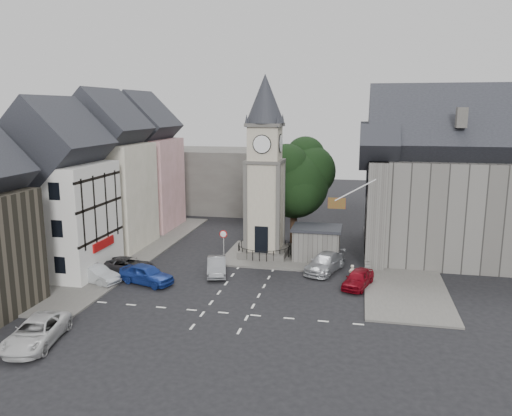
% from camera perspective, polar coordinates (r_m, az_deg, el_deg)
% --- Properties ---
extents(ground, '(120.00, 120.00, 0.00)m').
position_cam_1_polar(ground, '(38.77, -1.27, -8.77)').
color(ground, black).
rests_on(ground, ground).
extents(pavement_west, '(6.00, 30.00, 0.14)m').
position_cam_1_polar(pavement_west, '(48.23, -14.28, -4.97)').
color(pavement_west, '#595651').
rests_on(pavement_west, ground).
extents(pavement_east, '(6.00, 26.00, 0.14)m').
position_cam_1_polar(pavement_east, '(45.58, 16.06, -6.03)').
color(pavement_east, '#595651').
rests_on(pavement_east, ground).
extents(central_island, '(10.00, 8.00, 0.16)m').
position_cam_1_polar(central_island, '(45.93, 2.83, -5.44)').
color(central_island, '#595651').
rests_on(central_island, ground).
extents(road_markings, '(20.00, 8.00, 0.01)m').
position_cam_1_polar(road_markings, '(33.81, -3.43, -11.88)').
color(road_markings, silver).
rests_on(road_markings, ground).
extents(clock_tower, '(4.86, 4.86, 16.25)m').
position_cam_1_polar(clock_tower, '(44.53, 1.02, 4.62)').
color(clock_tower, '#4C4944').
rests_on(clock_tower, ground).
extents(stone_shelter, '(4.30, 3.30, 3.08)m').
position_cam_1_polar(stone_shelter, '(44.67, 6.94, -4.03)').
color(stone_shelter, '#5C5A55').
rests_on(stone_shelter, ground).
extents(town_tree, '(7.20, 7.20, 10.80)m').
position_cam_1_polar(town_tree, '(49.27, 4.40, 3.90)').
color(town_tree, black).
rests_on(town_tree, ground).
extents(warning_sign_post, '(0.70, 0.19, 2.85)m').
position_cam_1_polar(warning_sign_post, '(43.95, -3.75, -3.58)').
color(warning_sign_post, black).
rests_on(warning_sign_post, ground).
extents(terrace_pink, '(8.10, 7.60, 12.80)m').
position_cam_1_polar(terrace_pink, '(57.09, -12.93, 4.27)').
color(terrace_pink, tan).
rests_on(terrace_pink, ground).
extents(terrace_cream, '(8.10, 7.60, 12.80)m').
position_cam_1_polar(terrace_cream, '(50.00, -16.74, 3.10)').
color(terrace_cream, beige).
rests_on(terrace_cream, ground).
extents(terrace_tudor, '(8.10, 7.60, 12.00)m').
position_cam_1_polar(terrace_tudor, '(43.29, -21.72, 1.03)').
color(terrace_tudor, silver).
rests_on(terrace_tudor, ground).
extents(backdrop_west, '(20.00, 10.00, 8.00)m').
position_cam_1_polar(backdrop_west, '(67.27, -5.86, 3.31)').
color(backdrop_west, '#4C4944').
rests_on(backdrop_west, ground).
extents(east_building, '(14.40, 11.40, 12.60)m').
position_cam_1_polar(east_building, '(47.55, 20.53, 2.07)').
color(east_building, '#5C5A55').
rests_on(east_building, ground).
extents(east_boundary_wall, '(0.40, 16.00, 0.90)m').
position_cam_1_polar(east_boundary_wall, '(47.25, 12.52, -4.75)').
color(east_boundary_wall, '#5C5A55').
rests_on(east_boundary_wall, ground).
extents(flagpole, '(3.68, 0.10, 2.74)m').
position_cam_1_polar(flagpole, '(39.96, 11.26, 2.01)').
color(flagpole, white).
rests_on(flagpole, ground).
extents(car_west_blue, '(4.82, 3.05, 1.53)m').
position_cam_1_polar(car_west_blue, '(39.67, -12.41, -7.40)').
color(car_west_blue, navy).
rests_on(car_west_blue, ground).
extents(car_west_silver, '(4.47, 2.75, 1.39)m').
position_cam_1_polar(car_west_silver, '(40.97, -17.90, -7.19)').
color(car_west_silver, '#AFB4B8').
rests_on(car_west_silver, ground).
extents(car_west_grey, '(4.80, 2.52, 1.29)m').
position_cam_1_polar(car_west_grey, '(42.53, -14.44, -6.38)').
color(car_west_grey, '#2F2F32').
rests_on(car_west_grey, ground).
extents(car_island_silver, '(2.59, 4.49, 1.40)m').
position_cam_1_polar(car_island_silver, '(41.01, -4.53, -6.63)').
color(car_island_silver, gray).
rests_on(car_island_silver, ground).
extents(car_island_east, '(3.61, 5.50, 1.48)m').
position_cam_1_polar(car_island_east, '(41.96, 7.90, -6.23)').
color(car_island_east, '#A9ACB2').
rests_on(car_island_east, ground).
extents(car_east_red, '(2.72, 4.27, 1.35)m').
position_cam_1_polar(car_east_red, '(38.84, 11.59, -7.91)').
color(car_east_red, maroon).
rests_on(car_east_red, ground).
extents(van_sw_white, '(3.23, 5.50, 1.44)m').
position_cam_1_polar(van_sw_white, '(32.03, -23.81, -12.86)').
color(van_sw_white, silver).
rests_on(van_sw_white, ground).
extents(pedestrian, '(0.66, 0.63, 1.51)m').
position_cam_1_polar(pedestrian, '(39.51, 10.87, -7.43)').
color(pedestrian, beige).
rests_on(pedestrian, ground).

